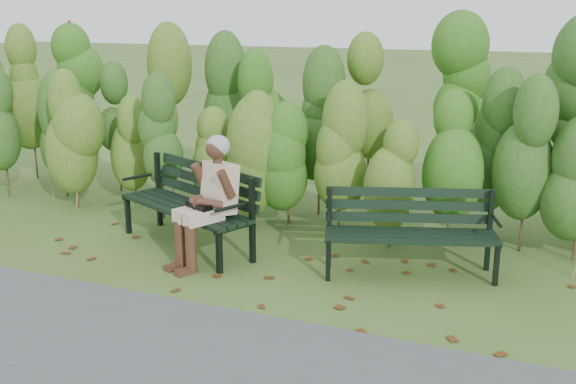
% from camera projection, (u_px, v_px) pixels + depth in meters
% --- Properties ---
extents(ground, '(80.00, 80.00, 0.00)m').
position_uv_depth(ground, '(275.00, 273.00, 6.72)').
color(ground, '#485A24').
extents(footpath, '(60.00, 2.50, 0.01)m').
position_uv_depth(footpath, '(150.00, 380.00, 4.76)').
color(footpath, '#474749').
rests_on(footpath, ground).
extents(hedge_band, '(11.04, 1.67, 2.42)m').
position_uv_depth(hedge_band, '(336.00, 121.00, 8.05)').
color(hedge_band, '#47381E').
rests_on(hedge_band, ground).
extents(leaf_litter, '(5.93, 2.24, 0.01)m').
position_uv_depth(leaf_litter, '(247.00, 274.00, 6.69)').
color(leaf_litter, '#593011').
rests_on(leaf_litter, ground).
extents(bench_left, '(1.89, 1.27, 0.91)m').
position_uv_depth(bench_left, '(192.00, 199.00, 7.39)').
color(bench_left, black).
rests_on(bench_left, ground).
extents(bench_right, '(1.75, 1.03, 0.83)m').
position_uv_depth(bench_right, '(410.00, 225.00, 6.62)').
color(bench_right, black).
rests_on(bench_right, ground).
extents(seated_woman, '(0.63, 0.83, 1.33)m').
position_uv_depth(seated_woman, '(209.00, 193.00, 6.81)').
color(seated_woman, beige).
rests_on(seated_woman, ground).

